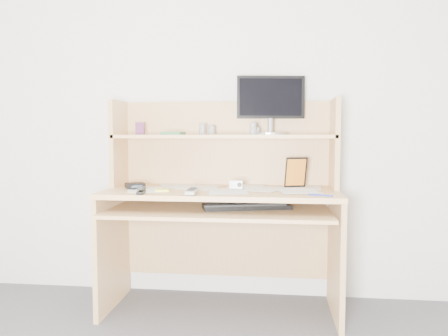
# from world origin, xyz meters

# --- Properties ---
(back_wall) EXTENTS (3.60, 0.04, 2.50)m
(back_wall) POSITION_xyz_m (0.00, 1.80, 1.25)
(back_wall) COLOR silver
(back_wall) RESTS_ON floor
(desk) EXTENTS (1.40, 0.70, 1.30)m
(desk) POSITION_xyz_m (0.00, 1.56, 0.69)
(desk) COLOR tan
(desk) RESTS_ON floor
(paper_clutter) EXTENTS (1.32, 0.54, 0.01)m
(paper_clutter) POSITION_xyz_m (0.00, 1.48, 0.75)
(paper_clutter) COLOR white
(paper_clutter) RESTS_ON desk
(keyboard) EXTENTS (0.54, 0.31, 0.04)m
(keyboard) POSITION_xyz_m (0.16, 1.41, 0.67)
(keyboard) COLOR black
(keyboard) RESTS_ON desk
(tv_remote) EXTENTS (0.06, 0.19, 0.02)m
(tv_remote) POSITION_xyz_m (-0.14, 1.27, 0.77)
(tv_remote) COLOR #A0A19B
(tv_remote) RESTS_ON paper_clutter
(flip_phone) EXTENTS (0.07, 0.09, 0.02)m
(flip_phone) POSITION_xyz_m (-0.15, 1.23, 0.77)
(flip_phone) COLOR #A9A9AB
(flip_phone) RESTS_ON paper_clutter
(stapler) EXTENTS (0.05, 0.12, 0.04)m
(stapler) POSITION_xyz_m (-0.42, 1.24, 0.77)
(stapler) COLOR black
(stapler) RESTS_ON paper_clutter
(wallet) EXTENTS (0.14, 0.13, 0.03)m
(wallet) POSITION_xyz_m (-0.53, 1.48, 0.77)
(wallet) COLOR black
(wallet) RESTS_ON paper_clutter
(sticky_note_pad) EXTENTS (0.10, 0.10, 0.01)m
(sticky_note_pad) POSITION_xyz_m (-0.34, 1.38, 0.76)
(sticky_note_pad) COLOR yellow
(sticky_note_pad) RESTS_ON desk
(digital_camera) EXTENTS (0.08, 0.04, 0.05)m
(digital_camera) POSITION_xyz_m (0.09, 1.50, 0.78)
(digital_camera) COLOR #B7B7BA
(digital_camera) RESTS_ON paper_clutter
(game_case) EXTENTS (0.13, 0.05, 0.19)m
(game_case) POSITION_xyz_m (0.45, 1.60, 0.85)
(game_case) COLOR black
(game_case) RESTS_ON paper_clutter
(blue_pen) EXTENTS (0.13, 0.05, 0.01)m
(blue_pen) POSITION_xyz_m (0.56, 1.22, 0.76)
(blue_pen) COLOR #172BAF
(blue_pen) RESTS_ON paper_clutter
(card_box) EXTENTS (0.06, 0.02, 0.08)m
(card_box) POSITION_xyz_m (-0.54, 1.62, 1.12)
(card_box) COLOR #AA3116
(card_box) RESTS_ON desk
(shelf_book) EXTENTS (0.13, 0.17, 0.02)m
(shelf_book) POSITION_xyz_m (-0.32, 1.62, 1.09)
(shelf_book) COLOR #348249
(shelf_book) RESTS_ON desk
(chip_stack_a) EXTENTS (0.05, 0.05, 0.06)m
(chip_stack_a) POSITION_xyz_m (-0.08, 1.66, 1.11)
(chip_stack_a) COLOR black
(chip_stack_a) RESTS_ON desk
(chip_stack_b) EXTENTS (0.06, 0.06, 0.07)m
(chip_stack_b) POSITION_xyz_m (-0.14, 1.67, 1.12)
(chip_stack_b) COLOR silver
(chip_stack_b) RESTS_ON desk
(chip_stack_c) EXTENTS (0.04, 0.04, 0.05)m
(chip_stack_c) POSITION_xyz_m (0.21, 1.65, 1.10)
(chip_stack_c) COLOR black
(chip_stack_c) RESTS_ON desk
(chip_stack_d) EXTENTS (0.06, 0.06, 0.08)m
(chip_stack_d) POSITION_xyz_m (0.19, 1.62, 1.12)
(chip_stack_d) COLOR white
(chip_stack_d) RESTS_ON desk
(monitor) EXTENTS (0.43, 0.21, 0.37)m
(monitor) POSITION_xyz_m (0.29, 1.67, 1.28)
(monitor) COLOR #A1A1A5
(monitor) RESTS_ON desk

